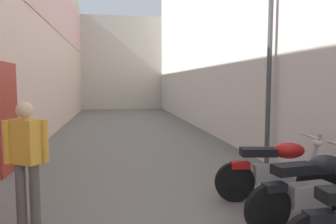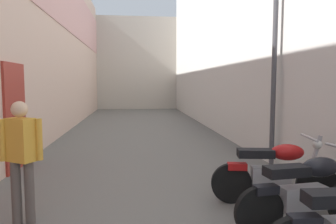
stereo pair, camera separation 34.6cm
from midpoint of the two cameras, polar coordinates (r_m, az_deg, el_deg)
name	(u,v)px [view 2 (the right image)]	position (r m, az deg, el deg)	size (l,w,h in m)	color
ground_plane	(144,150)	(8.56, -3.13, -6.83)	(38.92, 38.92, 0.00)	#66635E
building_left	(48,32)	(10.70, -20.09, 13.52)	(0.45, 22.92, 6.73)	beige
building_right	(230,25)	(11.06, 12.00, 15.23)	(0.45, 22.92, 7.46)	silver
building_far_end	(137,64)	(22.87, -5.23, 8.67)	(8.45, 2.00, 6.33)	beige
motorcycle_fourth	(307,191)	(4.31, 26.11, -12.70)	(1.85, 0.58, 1.04)	black
motorcycle_fifth	(275,171)	(5.03, 20.72, -9.94)	(1.84, 0.58, 1.04)	black
pedestrian_further_down	(21,154)	(4.27, -22.95, -6.97)	(0.52, 0.35, 1.57)	#564C47
street_lamp	(271,33)	(6.90, 19.56, 13.32)	(0.79, 0.18, 4.79)	#47474C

